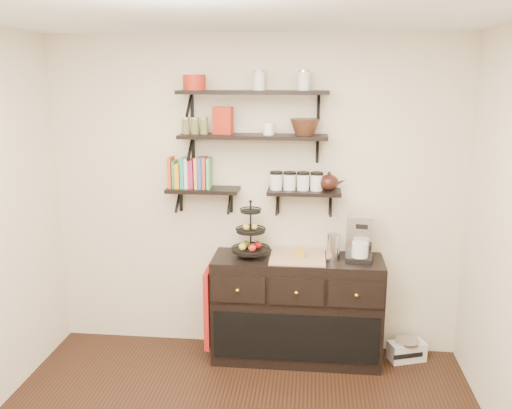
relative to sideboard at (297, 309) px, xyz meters
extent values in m
cube|color=white|center=(-0.38, -1.51, 2.25)|extent=(3.50, 3.50, 0.02)
cube|color=beige|center=(-0.38, 0.24, 0.90)|extent=(3.50, 0.02, 2.70)
cube|color=black|center=(-0.38, 0.10, 1.78)|extent=(1.20, 0.27, 0.03)
cube|color=black|center=(-0.90, 0.22, 1.67)|extent=(0.02, 0.03, 0.20)
cube|color=black|center=(0.14, 0.22, 1.67)|extent=(0.02, 0.03, 0.20)
cube|color=black|center=(-0.38, 0.10, 1.43)|extent=(1.20, 0.27, 0.03)
cube|color=black|center=(-0.90, 0.22, 1.32)|extent=(0.02, 0.03, 0.20)
cube|color=black|center=(0.14, 0.22, 1.32)|extent=(0.02, 0.03, 0.20)
cube|color=black|center=(-0.80, 0.11, 0.98)|extent=(0.60, 0.25, 0.03)
cube|color=black|center=(-1.02, 0.22, 0.87)|extent=(0.02, 0.03, 0.20)
cube|color=black|center=(-0.58, 0.22, 0.87)|extent=(0.03, 0.03, 0.20)
cube|color=black|center=(0.04, 0.11, 0.98)|extent=(0.60, 0.25, 0.03)
cube|color=black|center=(-0.18, 0.22, 0.87)|extent=(0.03, 0.03, 0.20)
cube|color=black|center=(0.26, 0.22, 0.87)|extent=(0.02, 0.03, 0.20)
cube|color=#CD4921|center=(-1.06, 0.12, 1.10)|extent=(0.02, 0.15, 0.20)
cube|color=#2C7654|center=(-1.03, 0.12, 1.12)|extent=(0.03, 0.15, 0.24)
cube|color=orange|center=(-0.99, 0.12, 1.10)|extent=(0.04, 0.15, 0.21)
cube|color=teal|center=(-0.95, 0.12, 1.12)|extent=(0.03, 0.15, 0.25)
cube|color=beige|center=(-0.92, 0.12, 1.11)|extent=(0.03, 0.15, 0.22)
cube|color=#901F4E|center=(-0.88, 0.12, 1.13)|extent=(0.04, 0.15, 0.26)
cube|color=gold|center=(-0.84, 0.12, 1.11)|extent=(0.03, 0.15, 0.23)
cube|color=#304D9F|center=(-0.80, 0.12, 1.10)|extent=(0.03, 0.15, 0.20)
cube|color=#A83C2C|center=(-0.76, 0.12, 1.12)|extent=(0.04, 0.15, 0.24)
cube|color=#56A466|center=(-0.72, 0.12, 1.10)|extent=(0.03, 0.15, 0.21)
cylinder|color=silver|center=(-0.19, 0.12, 1.06)|extent=(0.10, 0.10, 0.13)
cylinder|color=silver|center=(-0.08, 0.12, 1.06)|extent=(0.10, 0.10, 0.13)
cylinder|color=silver|center=(0.03, 0.12, 1.06)|extent=(0.10, 0.10, 0.13)
cylinder|color=silver|center=(0.14, 0.12, 1.06)|extent=(0.10, 0.10, 0.13)
cube|color=black|center=(0.00, 0.00, 0.00)|extent=(1.40, 0.45, 0.90)
cube|color=tan|center=(0.00, 0.00, 0.46)|extent=(0.45, 0.41, 0.02)
sphere|color=gold|center=(-0.47, -0.25, 0.25)|extent=(0.04, 0.04, 0.04)
sphere|color=gold|center=(0.00, -0.25, 0.25)|extent=(0.04, 0.04, 0.04)
sphere|color=gold|center=(0.47, -0.25, 0.25)|extent=(0.04, 0.04, 0.04)
cylinder|color=black|center=(-0.39, 0.00, 0.68)|extent=(0.01, 0.01, 0.46)
cylinder|color=black|center=(-0.39, 0.00, 0.50)|extent=(0.31, 0.31, 0.01)
cylinder|color=black|center=(-0.39, 0.00, 0.67)|extent=(0.24, 0.24, 0.02)
cylinder|color=black|center=(-0.39, 0.00, 0.83)|extent=(0.17, 0.17, 0.02)
sphere|color=#B21914|center=(-0.33, 0.04, 0.54)|extent=(0.06, 0.06, 0.06)
sphere|color=gold|center=(-0.43, 0.00, 0.70)|extent=(0.06, 0.06, 0.06)
cube|color=#AE8328|center=(0.01, 0.00, 0.50)|extent=(0.08, 0.08, 0.08)
cube|color=black|center=(0.50, 0.00, 0.47)|extent=(0.23, 0.22, 0.04)
cube|color=silver|center=(0.50, 0.07, 0.63)|extent=(0.22, 0.11, 0.32)
cube|color=silver|center=(0.50, 0.00, 0.80)|extent=(0.23, 0.22, 0.07)
cylinder|color=silver|center=(0.50, -0.02, 0.55)|extent=(0.15, 0.15, 0.12)
cylinder|color=silver|center=(0.29, -0.02, 0.56)|extent=(0.11, 0.11, 0.22)
cube|color=#A01311|center=(-0.73, -0.10, 0.03)|extent=(0.04, 0.29, 0.67)
cube|color=silver|center=(0.94, 0.06, -0.37)|extent=(0.34, 0.24, 0.16)
cylinder|color=silver|center=(0.94, 0.06, -0.28)|extent=(0.26, 0.26, 0.02)
cube|color=black|center=(0.94, -0.02, -0.37)|extent=(0.25, 0.09, 0.04)
cube|color=#A32312|center=(-0.62, 0.10, 1.56)|extent=(0.17, 0.10, 0.22)
cylinder|color=white|center=(-0.26, 0.10, 1.50)|extent=(0.09, 0.09, 0.10)
cylinder|color=#A32312|center=(-0.85, 0.10, 1.86)|extent=(0.18, 0.18, 0.12)
camera|label=1|loc=(0.10, -4.24, 1.91)|focal=38.00mm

